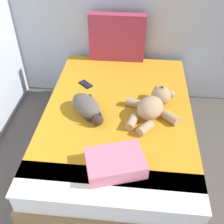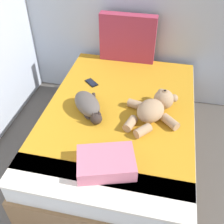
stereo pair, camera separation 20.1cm
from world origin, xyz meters
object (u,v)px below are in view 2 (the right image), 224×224
object	(u,v)px
bed	(119,132)
teddy_bear	(154,108)
patterned_cushion	(128,38)
cat	(88,105)
cell_phone	(91,83)
throw_pillow	(106,163)

from	to	relation	value
bed	teddy_bear	size ratio (longest dim) A/B	3.32
patterned_cushion	teddy_bear	distance (m)	1.00
bed	patterned_cushion	distance (m)	1.05
patterned_cushion	cat	bearing A→B (deg)	-100.05
cat	cell_phone	distance (m)	0.45
teddy_bear	bed	bearing A→B (deg)	177.70
cell_phone	throw_pillow	world-z (taller)	throw_pillow
cell_phone	throw_pillow	distance (m)	1.07
patterned_cushion	throw_pillow	world-z (taller)	patterned_cushion
patterned_cushion	cat	distance (m)	1.01
cat	cell_phone	xyz separation A→B (m)	(-0.09, 0.43, -0.07)
teddy_bear	cat	bearing A→B (deg)	-172.69
patterned_cushion	teddy_bear	xyz separation A→B (m)	(0.39, -0.90, -0.18)
patterned_cushion	teddy_bear	bearing A→B (deg)	-66.40
cat	cell_phone	size ratio (longest dim) A/B	2.70
teddy_bear	throw_pillow	xyz separation A→B (m)	(-0.27, -0.64, -0.03)
cell_phone	bed	bearing A→B (deg)	-44.23
throw_pillow	teddy_bear	bearing A→B (deg)	66.93
cat	throw_pillow	distance (m)	0.64
bed	cell_phone	distance (m)	0.58
cat	cell_phone	bearing A→B (deg)	102.19
bed	teddy_bear	world-z (taller)	teddy_bear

